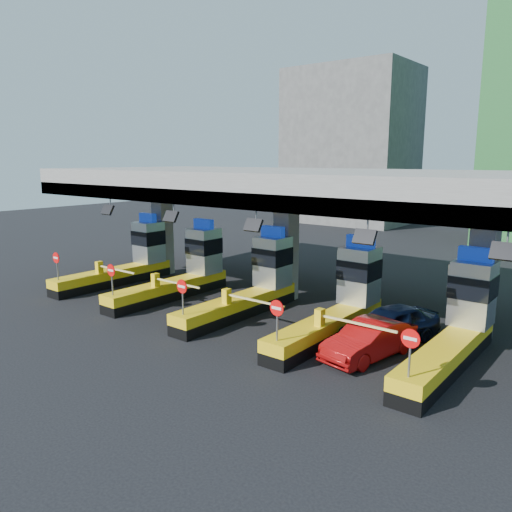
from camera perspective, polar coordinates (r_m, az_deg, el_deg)
The scene contains 10 objects.
ground at distance 25.28m, azimuth -0.58°, elevation -6.38°, with size 120.00×120.00×0.00m, color black.
toll_canopy at distance 26.44m, azimuth 3.37°, elevation 7.91°, with size 28.00×12.09×7.00m.
toll_lane_far_left at distance 32.18m, azimuth -14.19°, elevation -0.36°, with size 4.43×8.00×4.16m.
toll_lane_left at distance 28.43m, azimuth -8.06°, elevation -1.61°, with size 4.43×8.00×4.16m.
toll_lane_center at distance 25.11m, azimuth -0.18°, elevation -3.19°, with size 4.43×8.00×4.16m.
toll_lane_right at distance 22.42m, azimuth 9.86°, elevation -5.11°, with size 4.43×8.00×4.16m.
toll_lane_far_right at distance 20.61m, azimuth 22.20°, elevation -7.23°, with size 4.43×8.00×4.16m.
bg_building_concrete at distance 62.03m, azimuth 10.75°, elevation 12.17°, with size 14.00×10.00×18.00m, color #4C4C49.
van at distance 21.70m, azimuth 15.02°, elevation -7.56°, with size 1.86×4.63×1.58m, color black.
red_car at distance 19.96m, azimuth 12.82°, elevation -9.32°, with size 1.52×4.36×1.44m, color #9A0B0C.
Camera 1 is at (15.27, -18.67, 7.56)m, focal length 35.00 mm.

